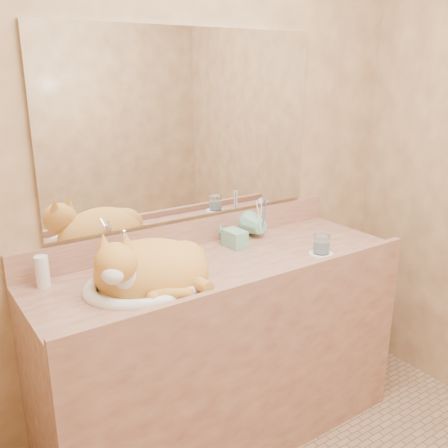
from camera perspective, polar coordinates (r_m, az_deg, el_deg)
wall_back at (r=2.20m, az=-4.15°, el=7.48°), size 2.40×0.02×2.50m
vanity_counter at (r=2.28m, az=-0.08°, el=-14.44°), size 1.60×0.55×0.85m
mirror at (r=2.17m, az=-4.07°, el=11.08°), size 1.30×0.02×0.80m
sink_basin at (r=1.88m, az=-8.87°, el=-4.83°), size 0.52×0.46×0.15m
faucet at (r=2.03m, az=-11.12°, el=-3.12°), size 0.07×0.11×0.15m
cat at (r=1.88m, az=-8.70°, el=-4.82°), size 0.55×0.51×0.24m
soap_dispenser at (r=2.21m, az=2.14°, el=-0.86°), size 0.08×0.08×0.17m
toothbrush_cup at (r=2.36m, az=4.30°, el=-0.52°), size 0.12×0.12×0.11m
toothbrushes at (r=2.34m, az=4.34°, el=1.03°), size 0.03×0.03×0.20m
saucer at (r=2.21m, az=11.01°, el=-3.39°), size 0.11×0.11×0.01m
water_glass at (r=2.19m, az=11.08°, el=-2.26°), size 0.07×0.07×0.08m
lotion_bottle at (r=1.97m, az=-20.05°, el=-5.14°), size 0.05×0.05×0.12m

